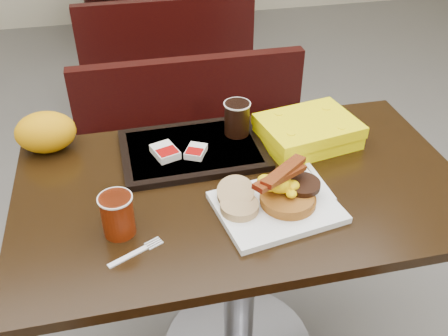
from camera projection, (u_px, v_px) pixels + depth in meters
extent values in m
cube|color=white|center=(277.00, 207.00, 1.25)|extent=(0.33, 0.27, 0.02)
cylinder|color=#985419|center=(288.00, 198.00, 1.24)|extent=(0.16, 0.16, 0.03)
cylinder|color=black|center=(302.00, 184.00, 1.25)|extent=(0.11, 0.11, 0.01)
ellipsoid|color=#FFE805|center=(279.00, 185.00, 1.22)|extent=(0.10, 0.09, 0.05)
cylinder|color=tan|center=(240.00, 207.00, 1.22)|extent=(0.12, 0.12, 0.02)
cylinder|color=tan|center=(236.00, 193.00, 1.25)|extent=(0.12, 0.12, 0.05)
cylinder|color=#8D2005|center=(118.00, 215.00, 1.16)|extent=(0.10, 0.10, 0.11)
cube|color=white|center=(320.00, 180.00, 1.35)|extent=(0.03, 0.17, 0.00)
cube|color=#C44808|center=(224.00, 169.00, 1.39)|extent=(0.04, 0.04, 0.01)
cube|color=#8C0504|center=(256.00, 162.00, 1.42)|extent=(0.04, 0.03, 0.01)
cube|color=black|center=(193.00, 150.00, 1.46)|extent=(0.42, 0.30, 0.02)
cube|color=silver|center=(165.00, 152.00, 1.41)|extent=(0.08, 0.10, 0.02)
cube|color=silver|center=(196.00, 151.00, 1.42)|extent=(0.08, 0.08, 0.02)
cylinder|color=black|center=(237.00, 119.00, 1.48)|extent=(0.08, 0.08, 0.10)
cube|color=#FDE804|center=(308.00, 131.00, 1.49)|extent=(0.31, 0.25, 0.07)
ellipsoid|color=orange|center=(46.00, 132.00, 1.44)|extent=(0.21, 0.18, 0.12)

